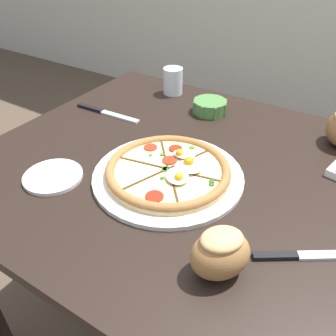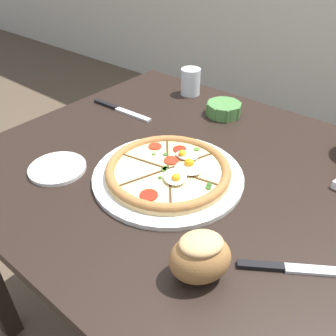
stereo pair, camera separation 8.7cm
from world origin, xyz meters
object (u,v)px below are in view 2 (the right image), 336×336
pizza (168,172)px  ramekin_bowl (224,109)px  bread_piece_near (200,257)px  side_saucer (57,168)px  knife_spare (292,268)px  knife_main (120,110)px  water_glass (190,83)px  dining_table (199,203)px

pizza → ramekin_bowl: (-0.08, 0.38, 0.00)m
pizza → bread_piece_near: 0.31m
side_saucer → bread_piece_near: bearing=-4.7°
ramekin_bowl → knife_spare: size_ratio=0.65×
knife_main → knife_spare: (0.72, -0.26, 0.00)m
knife_main → side_saucer: bearing=-73.0°
ramekin_bowl → bread_piece_near: 0.66m
water_glass → knife_spare: bearing=-40.0°
dining_table → water_glass: water_glass is taller
knife_spare → side_saucer: 0.61m
ramekin_bowl → water_glass: (-0.19, 0.07, 0.02)m
bread_piece_near → side_saucer: 0.48m
dining_table → side_saucer: bearing=-141.7°
dining_table → ramekin_bowl: ramekin_bowl is taller
knife_main → water_glass: 0.28m
knife_spare → knife_main: bearing=126.1°
bread_piece_near → water_glass: bearing=127.7°
bread_piece_near → knife_spare: size_ratio=0.76×
dining_table → knife_spare: size_ratio=6.45×
dining_table → knife_spare: bearing=-25.6°
water_glass → ramekin_bowl: bearing=-19.9°
dining_table → water_glass: (-0.31, 0.37, 0.15)m
pizza → bread_piece_near: size_ratio=2.70×
knife_spare → water_glass: (-0.62, 0.52, 0.04)m
ramekin_bowl → knife_main: size_ratio=0.48×
dining_table → side_saucer: 0.39m
water_glass → side_saucer: 0.61m
dining_table → knife_spare: 0.36m
knife_main → bread_piece_near: bearing=-35.0°
bread_piece_near → knife_main: 0.71m
dining_table → pizza: 0.15m
knife_main → pizza: bearing=-29.6°
bread_piece_near → knife_main: size_ratio=0.57×
knife_main → side_saucer: same height
ramekin_bowl → knife_main: 0.34m
knife_main → water_glass: (0.10, 0.26, 0.04)m
water_glass → side_saucer: size_ratio=0.64×
ramekin_bowl → side_saucer: (-0.16, -0.54, -0.02)m
ramekin_bowl → bread_piece_near: bread_piece_near is taller
knife_main → dining_table: bearing=-17.6°
dining_table → pizza: bearing=-123.2°
knife_main → knife_spare: size_ratio=1.35×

